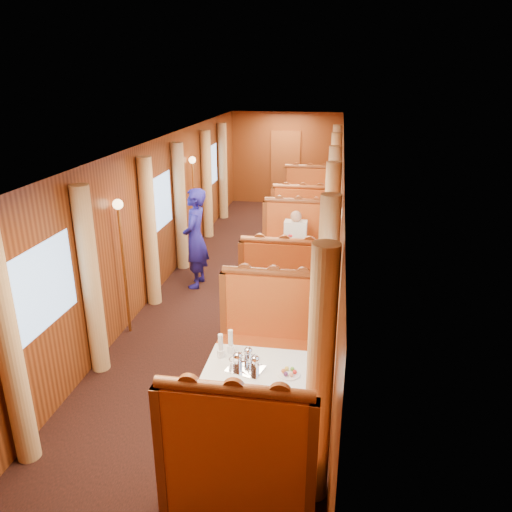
% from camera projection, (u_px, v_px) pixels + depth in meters
% --- Properties ---
extents(floor, '(3.00, 12.00, 0.01)m').
position_uv_depth(floor, '(247.00, 288.00, 8.61)').
color(floor, black).
rests_on(floor, ground).
extents(ceiling, '(3.00, 12.00, 0.01)m').
position_uv_depth(ceiling, '(246.00, 141.00, 7.74)').
color(ceiling, silver).
rests_on(ceiling, wall_left).
extents(wall_far, '(3.00, 0.01, 2.50)m').
position_uv_depth(wall_far, '(286.00, 159.00, 13.72)').
color(wall_far, brown).
rests_on(wall_far, floor).
extents(wall_left, '(0.01, 12.00, 2.50)m').
position_uv_depth(wall_left, '(159.00, 215.00, 8.40)').
color(wall_left, brown).
rests_on(wall_left, floor).
extents(wall_right, '(0.01, 12.00, 2.50)m').
position_uv_depth(wall_right, '(339.00, 223.00, 7.95)').
color(wall_right, brown).
rests_on(wall_right, floor).
extents(doorway_far, '(0.80, 0.04, 2.00)m').
position_uv_depth(doorway_far, '(285.00, 168.00, 13.78)').
color(doorway_far, brown).
rests_on(doorway_far, floor).
extents(table_near, '(1.05, 0.72, 0.75)m').
position_uv_depth(table_near, '(258.00, 397.00, 5.13)').
color(table_near, white).
rests_on(table_near, floor).
extents(banquette_near_fwd, '(1.30, 0.55, 1.34)m').
position_uv_depth(banquette_near_fwd, '(239.00, 466.00, 4.18)').
color(banquette_near_fwd, '#B43114').
rests_on(banquette_near_fwd, floor).
extents(banquette_near_aft, '(1.30, 0.55, 1.34)m').
position_uv_depth(banquette_near_aft, '(271.00, 343.00, 6.05)').
color(banquette_near_aft, '#B43114').
rests_on(banquette_near_aft, floor).
extents(table_mid, '(1.05, 0.72, 0.75)m').
position_uv_depth(table_mid, '(291.00, 271.00, 8.37)').
color(table_mid, white).
rests_on(table_mid, floor).
extents(banquette_mid_fwd, '(1.30, 0.55, 1.34)m').
position_uv_depth(banquette_mid_fwd, '(284.00, 293.00, 7.41)').
color(banquette_mid_fwd, '#B43114').
rests_on(banquette_mid_fwd, floor).
extents(banquette_mid_aft, '(1.30, 0.55, 1.34)m').
position_uv_depth(banquette_mid_aft, '(296.00, 248.00, 9.29)').
color(banquette_mid_aft, '#B43114').
rests_on(banquette_mid_aft, floor).
extents(table_far, '(1.05, 0.72, 0.75)m').
position_uv_depth(table_far, '(305.00, 215.00, 11.60)').
color(table_far, white).
rests_on(table_far, floor).
extents(banquette_far_fwd, '(1.30, 0.55, 1.34)m').
position_uv_depth(banquette_far_fwd, '(302.00, 225.00, 10.65)').
color(banquette_far_fwd, '#B43114').
rests_on(banquette_far_fwd, floor).
extents(banquette_far_aft, '(1.30, 0.55, 1.34)m').
position_uv_depth(banquette_far_aft, '(308.00, 202.00, 12.53)').
color(banquette_far_aft, '#B43114').
rests_on(banquette_far_aft, floor).
extents(tea_tray, '(0.40, 0.34, 0.01)m').
position_uv_depth(tea_tray, '(245.00, 369.00, 4.94)').
color(tea_tray, silver).
rests_on(tea_tray, table_near).
extents(teapot_left, '(0.17, 0.13, 0.13)m').
position_uv_depth(teapot_left, '(238.00, 362.00, 4.95)').
color(teapot_left, silver).
rests_on(teapot_left, tea_tray).
extents(teapot_right, '(0.19, 0.17, 0.13)m').
position_uv_depth(teapot_right, '(255.00, 365.00, 4.91)').
color(teapot_right, silver).
rests_on(teapot_right, tea_tray).
extents(teapot_back, '(0.15, 0.11, 0.12)m').
position_uv_depth(teapot_back, '(248.00, 356.00, 5.06)').
color(teapot_back, silver).
rests_on(teapot_back, tea_tray).
extents(fruit_plate, '(0.22, 0.22, 0.05)m').
position_uv_depth(fruit_plate, '(289.00, 373.00, 4.85)').
color(fruit_plate, white).
rests_on(fruit_plate, table_near).
extents(cup_inboard, '(0.08, 0.08, 0.26)m').
position_uv_depth(cup_inboard, '(221.00, 348.00, 5.12)').
color(cup_inboard, white).
rests_on(cup_inboard, table_near).
extents(cup_outboard, '(0.08, 0.08, 0.26)m').
position_uv_depth(cup_outboard, '(231.00, 344.00, 5.20)').
color(cup_outboard, white).
rests_on(cup_outboard, table_near).
extents(rose_vase_mid, '(0.06, 0.06, 0.36)m').
position_uv_depth(rose_vase_mid, '(290.00, 239.00, 8.21)').
color(rose_vase_mid, silver).
rests_on(rose_vase_mid, table_mid).
extents(rose_vase_far, '(0.06, 0.06, 0.36)m').
position_uv_depth(rose_vase_far, '(305.00, 191.00, 11.45)').
color(rose_vase_far, silver).
rests_on(rose_vase_far, table_far).
extents(window_left_near, '(0.01, 1.20, 0.90)m').
position_uv_depth(window_left_near, '(42.00, 287.00, 5.09)').
color(window_left_near, '#84ADE0').
rests_on(window_left_near, wall_left).
extents(curtain_left_near_a, '(0.22, 0.22, 2.35)m').
position_uv_depth(curtain_left_near_a, '(9.00, 351.00, 4.45)').
color(curtain_left_near_a, '#E3B674').
rests_on(curtain_left_near_a, floor).
extents(curtain_left_near_b, '(0.22, 0.22, 2.35)m').
position_uv_depth(curtain_left_near_b, '(91.00, 283.00, 5.90)').
color(curtain_left_near_b, '#E3B674').
rests_on(curtain_left_near_b, floor).
extents(window_right_near, '(0.01, 1.20, 0.90)m').
position_uv_depth(window_right_near, '(336.00, 308.00, 4.65)').
color(window_right_near, '#84ADE0').
rests_on(window_right_near, wall_right).
extents(curtain_right_near_a, '(0.22, 0.22, 2.35)m').
position_uv_depth(curtain_right_near_a, '(320.00, 380.00, 4.04)').
color(curtain_right_near_a, '#E3B674').
rests_on(curtain_right_near_a, floor).
extents(curtain_right_near_b, '(0.22, 0.22, 2.35)m').
position_uv_depth(curtain_right_near_b, '(326.00, 299.00, 5.48)').
color(curtain_right_near_b, '#E3B674').
rests_on(curtain_right_near_b, floor).
extents(window_left_mid, '(0.01, 1.20, 0.90)m').
position_uv_depth(window_left_mid, '(159.00, 203.00, 8.33)').
color(window_left_mid, '#84ADE0').
rests_on(window_left_mid, wall_left).
extents(curtain_left_mid_a, '(0.22, 0.22, 2.35)m').
position_uv_depth(curtain_left_mid_a, '(150.00, 233.00, 7.69)').
color(curtain_left_mid_a, '#E3B674').
rests_on(curtain_left_mid_a, floor).
extents(curtain_left_mid_b, '(0.22, 0.22, 2.35)m').
position_uv_depth(curtain_left_mid_b, '(180.00, 207.00, 9.13)').
color(curtain_left_mid_b, '#E3B674').
rests_on(curtain_left_mid_b, floor).
extents(window_right_mid, '(0.01, 1.20, 0.90)m').
position_uv_depth(window_right_mid, '(339.00, 211.00, 7.88)').
color(window_right_mid, '#84ADE0').
rests_on(window_right_mid, wall_right).
extents(curtain_right_mid_a, '(0.22, 0.22, 2.35)m').
position_uv_depth(curtain_right_mid_a, '(330.00, 242.00, 7.27)').
color(curtain_right_mid_a, '#E3B674').
rests_on(curtain_right_mid_a, floor).
extents(curtain_right_mid_b, '(0.22, 0.22, 2.35)m').
position_uv_depth(curtain_right_mid_b, '(332.00, 214.00, 8.71)').
color(curtain_right_mid_b, '#E3B674').
rests_on(curtain_right_mid_b, floor).
extents(window_left_far, '(0.01, 1.20, 0.90)m').
position_uv_depth(window_left_far, '(211.00, 166.00, 11.57)').
color(window_left_far, '#84ADE0').
rests_on(window_left_far, wall_left).
extents(curtain_left_far_a, '(0.22, 0.22, 2.35)m').
position_uv_depth(curtain_left_far_a, '(207.00, 185.00, 10.93)').
color(curtain_left_far_a, '#E3B674').
rests_on(curtain_left_far_a, floor).
extents(curtain_left_far_b, '(0.22, 0.22, 2.35)m').
position_uv_depth(curtain_left_far_b, '(223.00, 172.00, 12.37)').
color(curtain_left_far_b, '#E3B674').
rests_on(curtain_left_far_b, floor).
extents(window_right_far, '(0.01, 1.20, 0.90)m').
position_uv_depth(window_right_far, '(340.00, 170.00, 11.12)').
color(window_right_far, '#84ADE0').
rests_on(window_right_far, wall_right).
extents(curtain_right_far_a, '(0.22, 0.22, 2.35)m').
position_uv_depth(curtain_right_far_a, '(334.00, 189.00, 10.51)').
color(curtain_right_far_a, '#E3B674').
rests_on(curtain_right_far_a, floor).
extents(curtain_right_far_b, '(0.22, 0.22, 2.35)m').
position_uv_depth(curtain_right_far_b, '(335.00, 175.00, 11.95)').
color(curtain_right_far_b, '#E3B674').
rests_on(curtain_right_far_b, floor).
extents(sconce_left_fore, '(0.14, 0.14, 1.95)m').
position_uv_depth(sconce_left_fore, '(121.00, 240.00, 6.72)').
color(sconce_left_fore, '#BF8C3F').
rests_on(sconce_left_fore, floor).
extents(sconce_right_fore, '(0.14, 0.14, 1.95)m').
position_uv_depth(sconce_right_fore, '(331.00, 251.00, 6.30)').
color(sconce_right_fore, '#BF8C3F').
rests_on(sconce_right_fore, floor).
extents(sconce_left_aft, '(0.14, 0.14, 1.95)m').
position_uv_depth(sconce_left_aft, '(193.00, 185.00, 9.96)').
color(sconce_left_aft, '#BF8C3F').
rests_on(sconce_left_aft, floor).
extents(sconce_right_aft, '(0.14, 0.14, 1.95)m').
position_uv_depth(sconce_right_aft, '(335.00, 190.00, 9.54)').
color(sconce_right_aft, '#BF8C3F').
rests_on(sconce_right_aft, floor).
extents(steward, '(0.43, 0.64, 1.72)m').
position_uv_depth(steward, '(195.00, 238.00, 8.44)').
color(steward, navy).
rests_on(steward, floor).
extents(passenger, '(0.40, 0.44, 0.76)m').
position_uv_depth(passenger, '(295.00, 237.00, 8.91)').
color(passenger, beige).
rests_on(passenger, banquette_mid_aft).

